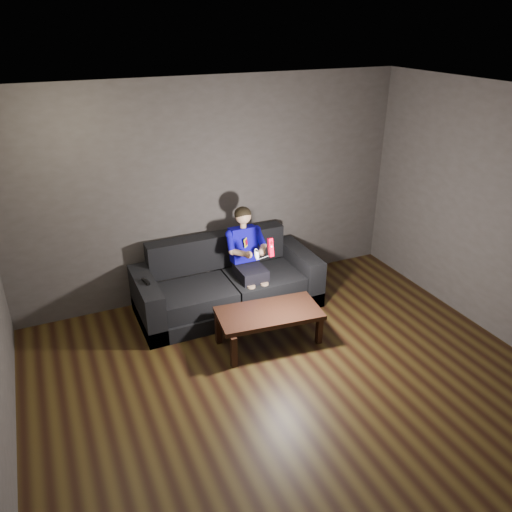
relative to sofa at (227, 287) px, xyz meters
name	(u,v)px	position (x,y,z in m)	size (l,w,h in m)	color
floor	(309,407)	(0.05, -1.98, -0.28)	(5.00, 5.00, 0.00)	black
back_wall	(213,191)	(0.05, 0.52, 1.07)	(5.00, 0.04, 2.70)	#3C3735
ceiling	(328,109)	(0.05, -1.98, 2.42)	(5.00, 5.00, 0.02)	beige
sofa	(227,287)	(0.00, 0.00, 0.00)	(2.21, 0.95, 0.85)	black
child	(247,251)	(0.25, -0.06, 0.46)	(0.48, 0.59, 1.18)	black
wii_remote_red	(271,247)	(0.34, -0.51, 0.69)	(0.06, 0.08, 0.22)	#EC001D
nunchuk_white	(257,254)	(0.17, -0.51, 0.63)	(0.07, 0.09, 0.14)	silver
wii_remote_black	(146,281)	(-0.99, -0.08, 0.34)	(0.07, 0.16, 0.03)	black
coffee_table	(269,316)	(0.14, -0.91, 0.07)	(1.17, 0.68, 0.41)	black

